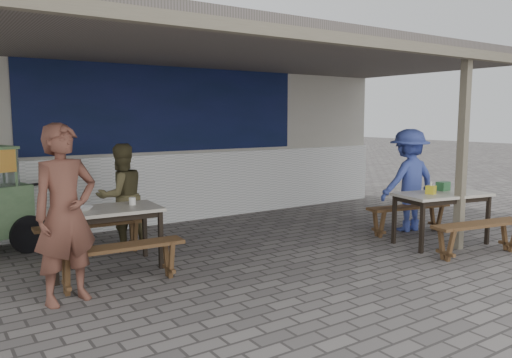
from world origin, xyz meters
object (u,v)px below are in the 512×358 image
object	(u,v)px
bench_right_wall	(409,213)
condiment_jar	(132,201)
donation_box	(443,186)
tissue_box	(431,190)
condiment_bowl	(83,208)
bench_left_street	(120,256)
table_right	(442,198)
patron_right_table	(409,180)
table_left	(103,215)
bench_left_wall	(92,231)
bench_right_street	(479,231)
patron_street_side	(65,214)
patron_wall_side	(121,196)

from	to	relation	value
bench_right_wall	condiment_jar	xyz separation A→B (m)	(-4.17, 0.90, 0.46)
donation_box	tissue_box	bearing A→B (deg)	-166.00
condiment_jar	condiment_bowl	xyz separation A→B (m)	(-0.61, -0.05, -0.02)
bench_left_street	bench_right_wall	bearing A→B (deg)	1.37
bench_left_street	table_right	size ratio (longest dim) A/B	1.00
patron_right_table	table_left	bearing A→B (deg)	-3.62
bench_left_street	patron_right_table	world-z (taller)	patron_right_table
table_left	bench_right_wall	xyz separation A→B (m)	(4.56, -0.83, -0.33)
bench_left_wall	patron_right_table	size ratio (longest dim) A/B	0.87
table_right	tissue_box	size ratio (longest dim) A/B	12.13
bench_right_street	tissue_box	bearing A→B (deg)	107.05
donation_box	patron_street_side	bearing A→B (deg)	174.45
table_right	bench_right_street	bearing A→B (deg)	-90.00
patron_wall_side	patron_right_table	size ratio (longest dim) A/B	0.89
bench_right_wall	condiment_bowl	xyz separation A→B (m)	(-4.78, 0.85, 0.44)
bench_left_street	table_left	bearing A→B (deg)	90.00
patron_street_side	table_left	bearing A→B (deg)	40.35
table_left	bench_left_wall	xyz separation A→B (m)	(0.04, 0.67, -0.34)
patron_wall_side	condiment_bowl	bearing A→B (deg)	40.61
tissue_box	condiment_jar	xyz separation A→B (m)	(-3.83, 1.54, -0.01)
bench_left_street	patron_street_side	world-z (taller)	patron_street_side
bench_right_wall	patron_wall_side	size ratio (longest dim) A/B	0.99
table_right	condiment_bowl	world-z (taller)	condiment_bowl
bench_right_street	condiment_jar	size ratio (longest dim) A/B	15.90
table_left	patron_street_side	xyz separation A→B (m)	(-0.63, -0.85, 0.22)
bench_left_wall	patron_right_table	world-z (taller)	patron_right_table
patron_street_side	bench_left_wall	bearing A→B (deg)	53.06
bench_left_street	bench_left_wall	size ratio (longest dim) A/B	1.00
bench_left_street	bench_right_wall	distance (m)	4.60
patron_right_table	donation_box	bearing A→B (deg)	87.22
bench_left_wall	donation_box	distance (m)	5.07
patron_street_side	tissue_box	distance (m)	4.89
patron_right_table	condiment_bowl	world-z (taller)	patron_right_table
tissue_box	condiment_bowl	size ratio (longest dim) A/B	0.60
patron_street_side	donation_box	bearing A→B (deg)	-18.89
bench_left_street	donation_box	xyz separation A→B (m)	(4.69, -0.69, 0.48)
patron_wall_side	condiment_jar	size ratio (longest dim) A/B	16.01
patron_street_side	tissue_box	xyz separation A→B (m)	(4.85, -0.62, -0.08)
table_right	patron_right_table	distance (m)	0.92
bench_right_wall	table_right	bearing A→B (deg)	-90.00
bench_left_street	table_right	distance (m)	4.56
bench_left_street	condiment_jar	size ratio (longest dim) A/B	15.66
tissue_box	condiment_jar	size ratio (longest dim) A/B	1.29
bench_left_street	donation_box	bearing A→B (deg)	-5.04
patron_right_table	tissue_box	distance (m)	0.96
table_right	donation_box	xyz separation A→B (m)	(0.22, 0.15, 0.15)
bench_right_wall	tissue_box	world-z (taller)	tissue_box
table_left	patron_wall_side	xyz separation A→B (m)	(0.53, 0.90, 0.07)
patron_right_table	tissue_box	world-z (taller)	patron_right_table
bench_left_street	tissue_box	world-z (taller)	tissue_box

